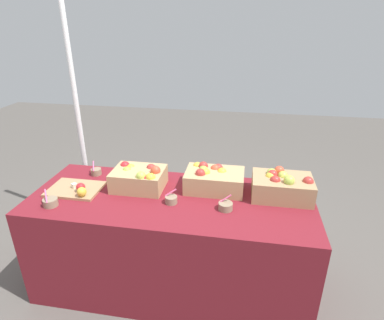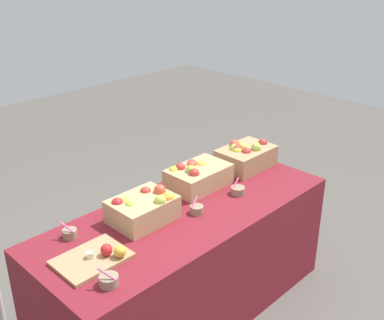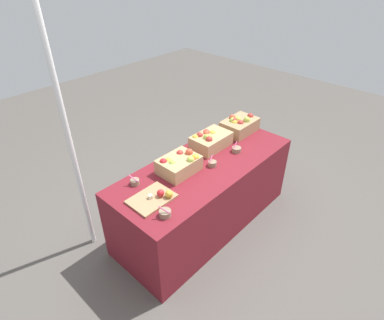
# 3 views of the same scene
# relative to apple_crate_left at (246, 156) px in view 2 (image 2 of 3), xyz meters

# --- Properties ---
(ground_plane) EXTENTS (10.00, 10.00, 0.00)m
(ground_plane) POSITION_rel_apple_crate_left_xyz_m (-0.73, -0.14, -0.82)
(ground_plane) COLOR #56514C
(table) EXTENTS (1.90, 0.76, 0.74)m
(table) POSITION_rel_apple_crate_left_xyz_m (-0.73, -0.14, -0.45)
(table) COLOR maroon
(table) RESTS_ON ground_plane
(apple_crate_left) EXTENTS (0.39, 0.27, 0.19)m
(apple_crate_left) POSITION_rel_apple_crate_left_xyz_m (0.00, 0.00, 0.00)
(apple_crate_left) COLOR tan
(apple_crate_left) RESTS_ON table
(apple_crate_middle) EXTENTS (0.40, 0.26, 0.18)m
(apple_crate_middle) POSITION_rel_apple_crate_left_xyz_m (-0.46, 0.03, -0.00)
(apple_crate_middle) COLOR tan
(apple_crate_middle) RESTS_ON table
(apple_crate_right) EXTENTS (0.36, 0.27, 0.18)m
(apple_crate_right) POSITION_rel_apple_crate_left_xyz_m (-0.98, -0.04, -0.00)
(apple_crate_right) COLOR tan
(apple_crate_right) RESTS_ON table
(cutting_board_back) EXTENTS (0.35, 0.26, 0.08)m
(cutting_board_back) POSITION_rel_apple_crate_left_xyz_m (-1.39, -0.17, -0.06)
(cutting_board_back) COLOR tan
(cutting_board_back) RESTS_ON table
(sample_bowl_near) EXTENTS (0.08, 0.09, 0.10)m
(sample_bowl_near) POSITION_rel_apple_crate_left_xyz_m (-1.37, 0.10, -0.06)
(sample_bowl_near) COLOR gray
(sample_bowl_near) RESTS_ON table
(sample_bowl_mid) EXTENTS (0.09, 0.09, 0.10)m
(sample_bowl_mid) POSITION_rel_apple_crate_left_xyz_m (-0.35, -0.22, -0.06)
(sample_bowl_mid) COLOR gray
(sample_bowl_mid) RESTS_ON table
(sample_bowl_far) EXTENTS (0.08, 0.08, 0.09)m
(sample_bowl_far) POSITION_rel_apple_crate_left_xyz_m (-0.71, -0.21, -0.06)
(sample_bowl_far) COLOR gray
(sample_bowl_far) RESTS_ON table
(sample_bowl_extra) EXTENTS (0.09, 0.10, 0.11)m
(sample_bowl_extra) POSITION_rel_apple_crate_left_xyz_m (-1.46, -0.37, -0.06)
(sample_bowl_extra) COLOR gray
(sample_bowl_extra) RESTS_ON table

